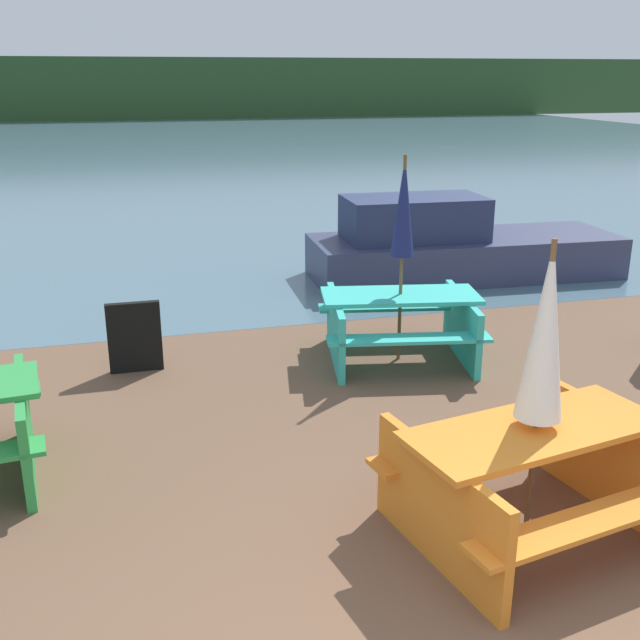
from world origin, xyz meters
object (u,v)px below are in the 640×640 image
(picnic_table_orange, at_px, (531,471))
(signboard, at_px, (135,337))
(picnic_table_teal, at_px, (400,320))
(boat, at_px, (453,247))
(umbrella_navy, at_px, (403,209))
(umbrella_white, at_px, (545,333))

(picnic_table_orange, distance_m, signboard, 4.44)
(picnic_table_teal, relative_size, boat, 0.40)
(umbrella_navy, distance_m, boat, 3.87)
(umbrella_white, xyz_separation_m, boat, (2.37, 6.37, -0.99))
(boat, bearing_deg, umbrella_navy, -121.09)
(picnic_table_teal, distance_m, boat, 3.68)
(picnic_table_teal, relative_size, signboard, 2.53)
(boat, xyz_separation_m, signboard, (-4.82, -2.67, -0.09))
(picnic_table_orange, height_order, umbrella_white, umbrella_white)
(umbrella_white, distance_m, boat, 6.87)
(signboard, bearing_deg, boat, 28.96)
(picnic_table_orange, height_order, boat, boat)
(umbrella_navy, bearing_deg, picnic_table_teal, -75.96)
(umbrella_navy, relative_size, signboard, 2.94)
(picnic_table_teal, bearing_deg, umbrella_navy, 104.04)
(picnic_table_orange, distance_m, umbrella_white, 0.97)
(umbrella_navy, bearing_deg, signboard, 171.99)
(umbrella_white, distance_m, signboard, 4.57)
(umbrella_white, height_order, umbrella_navy, umbrella_navy)
(boat, bearing_deg, signboard, -148.50)
(umbrella_white, bearing_deg, umbrella_navy, 84.31)
(umbrella_white, xyz_separation_m, umbrella_navy, (0.33, 3.31, 0.21))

